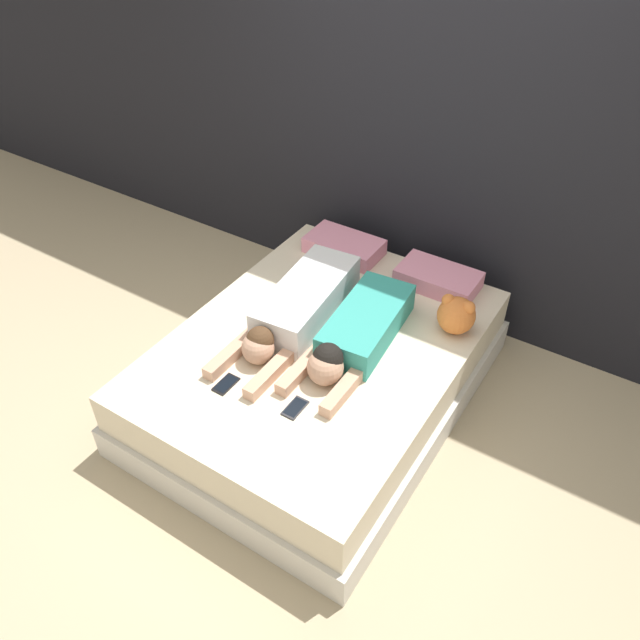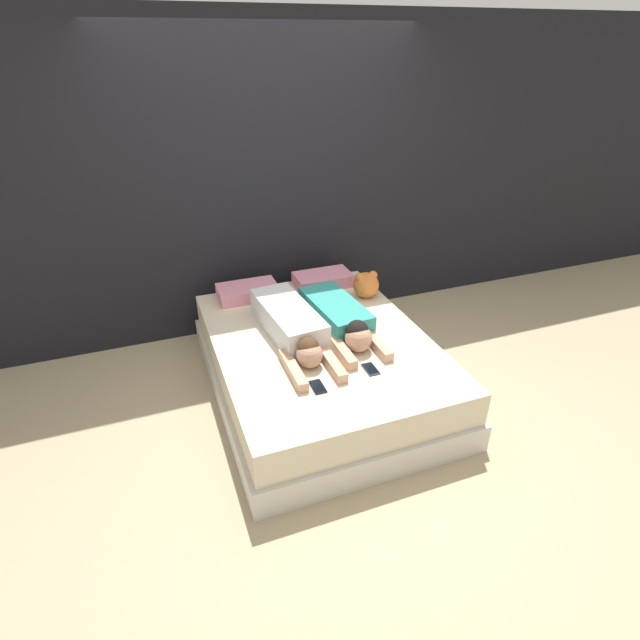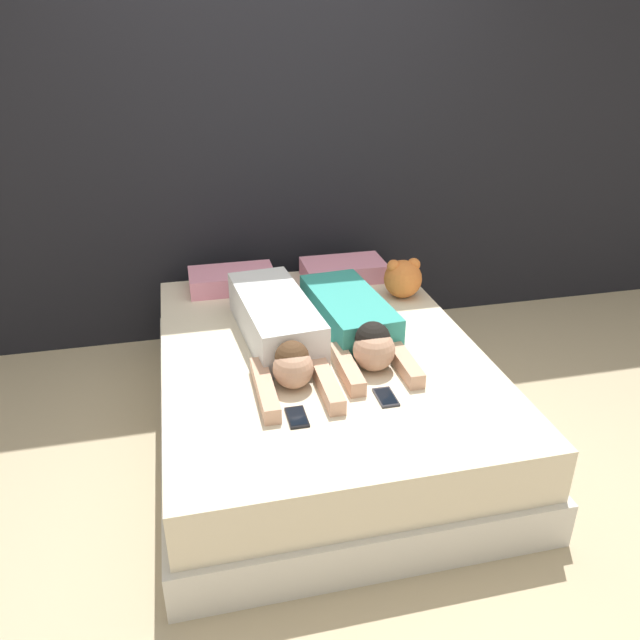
{
  "view_description": "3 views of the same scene",
  "coord_description": "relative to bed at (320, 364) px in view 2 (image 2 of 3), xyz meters",
  "views": [
    {
      "loc": [
        1.41,
        -2.21,
        2.8
      ],
      "look_at": [
        0.0,
        0.0,
        0.61
      ],
      "focal_mm": 35.0,
      "sensor_mm": 36.0,
      "label": 1
    },
    {
      "loc": [
        -1.1,
        -2.93,
        2.38
      ],
      "look_at": [
        0.0,
        0.0,
        0.61
      ],
      "focal_mm": 28.0,
      "sensor_mm": 36.0,
      "label": 2
    },
    {
      "loc": [
        -0.61,
        -2.61,
        1.93
      ],
      "look_at": [
        0.0,
        0.0,
        0.61
      ],
      "focal_mm": 35.0,
      "sensor_mm": 36.0,
      "label": 3
    }
  ],
  "objects": [
    {
      "name": "pillow_head_right",
      "position": [
        0.34,
        0.83,
        0.29
      ],
      "size": [
        0.5,
        0.29,
        0.11
      ],
      "color": "pink",
      "rests_on": "bed"
    },
    {
      "name": "wall_back",
      "position": [
        0.0,
        1.19,
        1.08
      ],
      "size": [
        12.0,
        0.06,
        2.6
      ],
      "color": "black",
      "rests_on": "ground_plane"
    },
    {
      "name": "pillow_head_left",
      "position": [
        -0.34,
        0.83,
        0.29
      ],
      "size": [
        0.5,
        0.29,
        0.11
      ],
      "color": "pink",
      "rests_on": "bed"
    },
    {
      "name": "bed",
      "position": [
        0.0,
        0.0,
        0.0
      ],
      "size": [
        1.58,
        2.07,
        0.46
      ],
      "color": "beige",
      "rests_on": "ground_plane"
    },
    {
      "name": "person_left",
      "position": [
        -0.19,
        0.06,
        0.33
      ],
      "size": [
        0.38,
        1.16,
        0.21
      ],
      "color": "silver",
      "rests_on": "bed"
    },
    {
      "name": "person_right",
      "position": [
        0.19,
        0.06,
        0.32
      ],
      "size": [
        0.37,
        1.02,
        0.22
      ],
      "color": "teal",
      "rests_on": "bed"
    },
    {
      "name": "cell_phone_right",
      "position": [
        0.17,
        -0.5,
        0.24
      ],
      "size": [
        0.08,
        0.14,
        0.01
      ],
      "color": "#2D2D33",
      "rests_on": "bed"
    },
    {
      "name": "cell_phone_left",
      "position": [
        -0.23,
        -0.56,
        0.24
      ],
      "size": [
        0.08,
        0.14,
        0.01
      ],
      "color": "black",
      "rests_on": "bed"
    },
    {
      "name": "plush_toy",
      "position": [
        0.6,
        0.49,
        0.35
      ],
      "size": [
        0.22,
        0.22,
        0.23
      ],
      "color": "orange",
      "rests_on": "bed"
    },
    {
      "name": "ground_plane",
      "position": [
        0.0,
        0.0,
        -0.22
      ],
      "size": [
        12.0,
        12.0,
        0.0
      ],
      "primitive_type": "plane",
      "color": "tan"
    }
  ]
}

